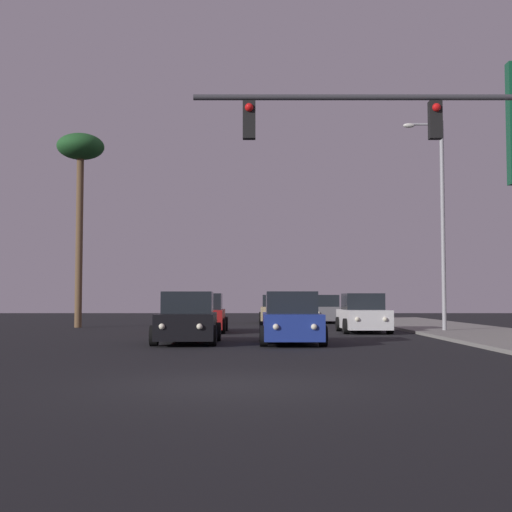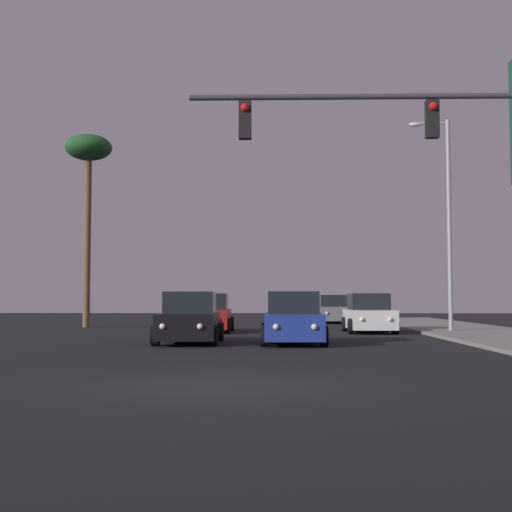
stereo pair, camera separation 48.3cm
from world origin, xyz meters
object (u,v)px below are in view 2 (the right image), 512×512
(traffic_light_mast, at_px, (451,155))
(car_red, at_px, (209,315))
(palm_tree_mid, at_px, (88,160))
(car_blue, at_px, (293,320))
(car_black, at_px, (190,320))
(car_tan, at_px, (285,310))
(car_grey, at_px, (333,310))
(street_lamp, at_px, (446,213))
(car_white, at_px, (369,315))

(traffic_light_mast, bearing_deg, car_red, 115.87)
(traffic_light_mast, height_order, palm_tree_mid, palm_tree_mid)
(traffic_light_mast, bearing_deg, car_blue, 118.81)
(car_black, xyz_separation_m, car_red, (-0.07, 7.72, 0.00))
(car_blue, bearing_deg, palm_tree_mid, -52.14)
(car_tan, xyz_separation_m, palm_tree_mid, (-10.21, -6.53, 7.85))
(car_grey, xyz_separation_m, street_lamp, (3.73, -12.68, 4.36))
(palm_tree_mid, bearing_deg, car_white, -21.38)
(car_blue, bearing_deg, car_tan, -90.24)
(car_white, bearing_deg, car_tan, -74.62)
(palm_tree_mid, bearing_deg, car_black, -62.13)
(car_white, xyz_separation_m, palm_tree_mid, (-13.61, 5.33, 7.85))
(car_grey, distance_m, traffic_light_mast, 26.70)
(car_white, distance_m, street_lamp, 5.46)
(car_white, relative_size, traffic_light_mast, 0.48)
(car_white, relative_size, car_blue, 1.00)
(car_black, bearing_deg, car_tan, -101.82)
(car_red, bearing_deg, car_blue, 112.50)
(car_tan, height_order, palm_tree_mid, palm_tree_mid)
(car_red, xyz_separation_m, traffic_light_mast, (6.98, -14.39, 4.05))
(car_white, height_order, car_tan, same)
(car_tan, relative_size, palm_tree_mid, 0.44)
(car_blue, relative_size, traffic_light_mast, 0.48)
(car_blue, bearing_deg, car_white, -114.29)
(car_white, height_order, car_black, same)
(car_grey, distance_m, street_lamp, 13.92)
(car_blue, bearing_deg, street_lamp, -132.83)
(car_white, xyz_separation_m, car_red, (-6.91, 0.25, 0.00))
(car_black, bearing_deg, street_lamp, -146.87)
(car_white, bearing_deg, car_grey, -88.41)
(traffic_light_mast, bearing_deg, car_black, 136.00)
(car_black, relative_size, traffic_light_mast, 0.49)
(car_black, relative_size, car_grey, 1.00)
(car_white, distance_m, traffic_light_mast, 14.71)
(car_blue, xyz_separation_m, car_red, (-3.44, 7.95, 0.00))
(car_white, bearing_deg, car_red, -2.64)
(car_grey, bearing_deg, car_black, 72.79)
(car_grey, height_order, car_tan, same)
(street_lamp, bearing_deg, car_black, -145.15)
(car_blue, height_order, traffic_light_mast, traffic_light_mast)
(car_tan, xyz_separation_m, street_lamp, (6.66, -12.30, 4.36))
(car_black, distance_m, traffic_light_mast, 10.42)
(car_blue, height_order, street_lamp, street_lamp)
(car_grey, height_order, traffic_light_mast, traffic_light_mast)
(street_lamp, height_order, palm_tree_mid, palm_tree_mid)
(car_blue, xyz_separation_m, car_grey, (3.00, 19.95, 0.00))
(traffic_light_mast, relative_size, palm_tree_mid, 0.90)
(car_red, relative_size, palm_tree_mid, 0.44)
(car_black, xyz_separation_m, car_tan, (3.44, 19.33, 0.00))
(car_blue, height_order, car_red, same)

